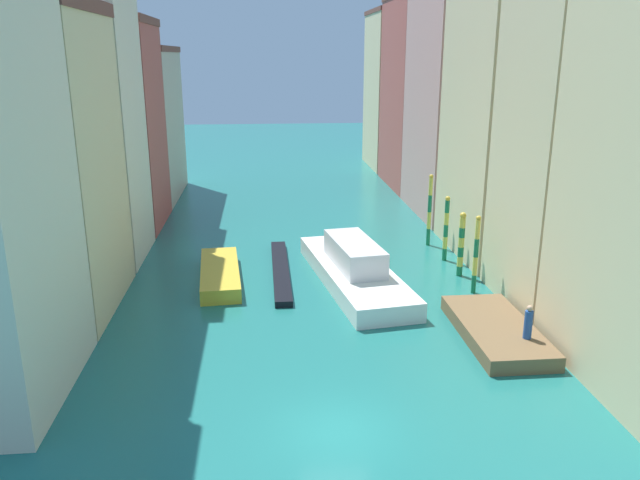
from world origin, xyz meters
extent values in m
plane|color=#1E6B66|center=(0.00, 24.50, 0.00)|extent=(154.00, 154.00, 0.00)
cube|color=beige|center=(-13.77, 12.57, 7.24)|extent=(7.33, 8.96, 14.49)
cube|color=brown|center=(-13.77, 12.57, 14.83)|extent=(7.48, 9.14, 0.68)
cube|color=beige|center=(-13.77, 20.90, 8.30)|extent=(7.33, 7.04, 16.61)
cube|color=#B25147|center=(-13.77, 28.94, 7.33)|extent=(7.33, 8.35, 14.67)
cube|color=brown|center=(-13.77, 28.94, 14.95)|extent=(7.48, 8.52, 0.56)
cube|color=#BCB299|center=(-13.77, 39.13, 6.42)|extent=(7.33, 11.78, 12.83)
cube|color=brown|center=(-13.77, 39.13, 13.09)|extent=(7.48, 12.01, 0.51)
cube|color=beige|center=(13.77, 10.90, 9.30)|extent=(7.33, 7.16, 18.60)
cube|color=beige|center=(13.77, 19.76, 9.09)|extent=(7.33, 9.69, 18.18)
cube|color=tan|center=(13.77, 30.61, 9.62)|extent=(7.33, 11.06, 19.24)
cube|color=#B25147|center=(13.77, 41.87, 8.85)|extent=(7.33, 11.26, 17.69)
cube|color=beige|center=(13.77, 53.22, 8.49)|extent=(7.33, 10.33, 16.99)
cube|color=brown|center=(13.77, 53.22, 17.22)|extent=(7.48, 10.53, 0.47)
cube|color=brown|center=(8.21, 6.84, 0.35)|extent=(3.18, 7.20, 0.70)
cylinder|color=#234C93|center=(8.95, 5.21, 1.34)|extent=(0.36, 0.36, 1.28)
sphere|color=tan|center=(8.95, 5.21, 2.11)|extent=(0.26, 0.26, 0.26)
cylinder|color=#197247|center=(9.01, 12.44, 0.52)|extent=(0.26, 0.26, 1.04)
cylinder|color=#E5D14C|center=(9.01, 12.44, 1.56)|extent=(0.26, 0.26, 1.04)
cylinder|color=#197247|center=(9.01, 12.44, 2.59)|extent=(0.26, 0.26, 1.04)
cylinder|color=#E5D14C|center=(9.01, 12.44, 3.63)|extent=(0.26, 0.26, 1.04)
sphere|color=gold|center=(9.01, 12.44, 4.25)|extent=(0.28, 0.28, 0.28)
cylinder|color=#197247|center=(9.10, 15.24, 0.30)|extent=(0.34, 0.34, 0.59)
cylinder|color=#E5D14C|center=(9.10, 15.24, 0.89)|extent=(0.34, 0.34, 0.59)
cylinder|color=#197247|center=(9.10, 15.24, 1.48)|extent=(0.34, 0.34, 0.59)
cylinder|color=#E5D14C|center=(9.10, 15.24, 2.07)|extent=(0.34, 0.34, 0.59)
cylinder|color=#197247|center=(9.10, 15.24, 2.66)|extent=(0.34, 0.34, 0.59)
cylinder|color=#E5D14C|center=(9.10, 15.24, 3.25)|extent=(0.34, 0.34, 0.59)
sphere|color=gold|center=(9.10, 15.24, 3.68)|extent=(0.38, 0.38, 0.38)
cylinder|color=#197247|center=(9.02, 18.14, 0.39)|extent=(0.29, 0.29, 0.78)
cylinder|color=#E5D14C|center=(9.02, 18.14, 1.17)|extent=(0.29, 0.29, 0.78)
cylinder|color=#197247|center=(9.02, 18.14, 1.96)|extent=(0.29, 0.29, 0.78)
cylinder|color=#E5D14C|center=(9.02, 18.14, 2.74)|extent=(0.29, 0.29, 0.78)
cylinder|color=#197247|center=(9.02, 18.14, 3.52)|extent=(0.29, 0.29, 0.78)
sphere|color=gold|center=(9.02, 18.14, 4.03)|extent=(0.31, 0.31, 0.31)
cylinder|color=#197247|center=(8.83, 21.48, 0.59)|extent=(0.26, 0.26, 1.17)
cylinder|color=#E5D14C|center=(8.83, 21.48, 1.76)|extent=(0.26, 0.26, 1.17)
cylinder|color=#197247|center=(8.83, 21.48, 2.94)|extent=(0.26, 0.26, 1.17)
cylinder|color=#E5D14C|center=(8.83, 21.48, 4.11)|extent=(0.26, 0.26, 1.17)
sphere|color=gold|center=(8.83, 21.48, 4.80)|extent=(0.29, 0.29, 0.29)
cube|color=white|center=(2.69, 14.65, 0.51)|extent=(5.42, 13.02, 1.03)
cube|color=silver|center=(2.69, 14.65, 1.76)|extent=(2.98, 5.90, 1.46)
cube|color=black|center=(-1.47, 16.62, 0.18)|extent=(0.99, 10.82, 0.36)
cube|color=gold|center=(-5.02, 15.67, 0.42)|extent=(2.72, 7.74, 0.83)
camera|label=1|loc=(-2.37, -18.72, 12.61)|focal=34.92mm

